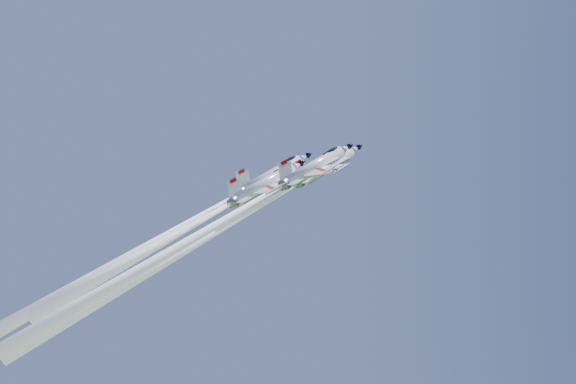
{
  "coord_description": "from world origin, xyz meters",
  "views": [
    {
      "loc": [
        2.73,
        -101.7,
        72.18
      ],
      "look_at": [
        0.0,
        0.0,
        90.35
      ],
      "focal_mm": 40.0,
      "sensor_mm": 36.0,
      "label": 1
    }
  ],
  "objects_px": {
    "jet_left": "(187,223)",
    "jet_right": "(204,232)",
    "jet_lead": "(227,225)",
    "jet_slot": "(196,223)"
  },
  "relations": [
    {
      "from": "jet_lead",
      "to": "jet_right",
      "type": "distance_m",
      "value": 7.77
    },
    {
      "from": "jet_lead",
      "to": "jet_left",
      "type": "xyz_separation_m",
      "value": [
        -6.75,
        4.39,
        0.83
      ]
    },
    {
      "from": "jet_left",
      "to": "jet_slot",
      "type": "relative_size",
      "value": 1.25
    },
    {
      "from": "jet_left",
      "to": "jet_right",
      "type": "xyz_separation_m",
      "value": [
        4.41,
        -11.58,
        -2.63
      ]
    },
    {
      "from": "jet_lead",
      "to": "jet_slot",
      "type": "relative_size",
      "value": 1.39
    },
    {
      "from": "jet_lead",
      "to": "jet_slot",
      "type": "distance_m",
      "value": 5.45
    },
    {
      "from": "jet_right",
      "to": "jet_slot",
      "type": "xyz_separation_m",
      "value": [
        -1.7,
        3.52,
        1.58
      ]
    },
    {
      "from": "jet_lead",
      "to": "jet_slot",
      "type": "height_order",
      "value": "jet_lead"
    },
    {
      "from": "jet_left",
      "to": "jet_lead",
      "type": "bearing_deg",
      "value": 17.36
    },
    {
      "from": "jet_lead",
      "to": "jet_right",
      "type": "relative_size",
      "value": 0.99
    }
  ]
}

